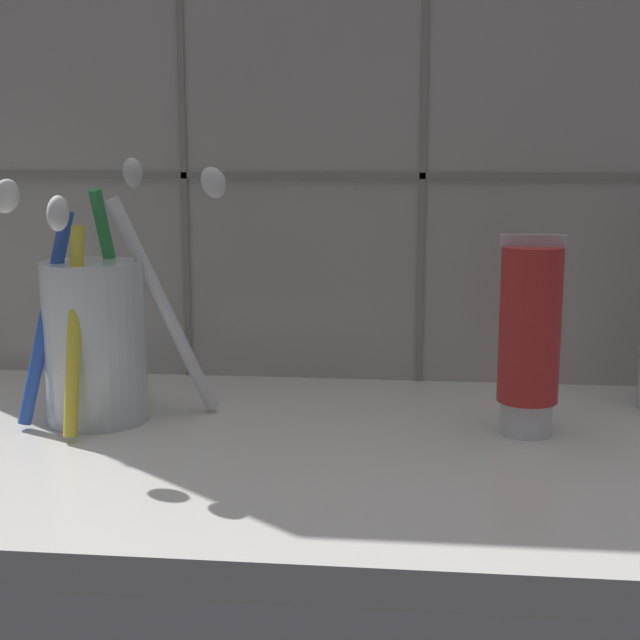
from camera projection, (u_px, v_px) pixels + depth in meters
The scene contains 4 objects.
sink_counter at pixel (389, 460), 56.67cm from camera, with size 76.63×34.90×2.00cm, color silver.
tile_wall_backsplash at pixel (400, 100), 69.81cm from camera, with size 86.63×1.72×48.88cm.
toothbrush_cup at pixel (96, 335), 60.83cm from camera, with size 14.83×13.63×18.20cm.
toothpaste_tube at pixel (529, 337), 57.71cm from camera, with size 4.15×3.95×13.16cm.
Camera 1 is at (1.36, -54.34, 19.85)cm, focal length 50.00 mm.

